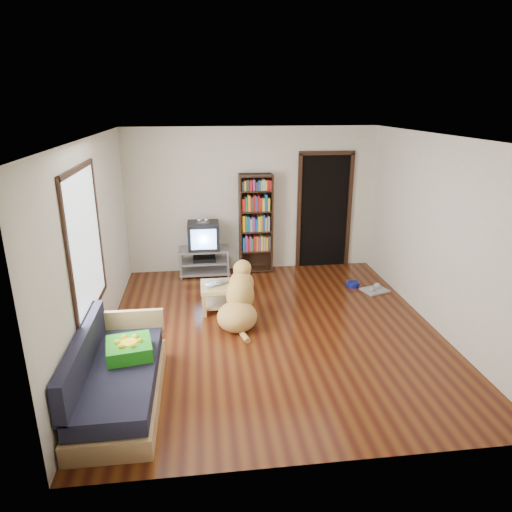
{
  "coord_description": "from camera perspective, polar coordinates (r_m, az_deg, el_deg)",
  "views": [
    {
      "loc": [
        -0.93,
        -5.6,
        3.01
      ],
      "look_at": [
        -0.17,
        0.55,
        0.9
      ],
      "focal_mm": 32.0,
      "sensor_mm": 36.0,
      "label": 1
    }
  ],
  "objects": [
    {
      "name": "laptop",
      "position": [
        6.83,
        -4.62,
        -3.58
      ],
      "size": [
        0.42,
        0.38,
        0.03
      ],
      "primitive_type": "imported",
      "rotation": [
        0.0,
        0.0,
        0.56
      ],
      "color": "silver",
      "rests_on": "coffee_table"
    },
    {
      "name": "grey_rag",
      "position": [
        7.88,
        14.64,
        -4.16
      ],
      "size": [
        0.48,
        0.42,
        0.03
      ],
      "primitive_type": "cube",
      "rotation": [
        0.0,
        0.0,
        0.3
      ],
      "color": "#979797",
      "rests_on": "ground"
    },
    {
      "name": "window",
      "position": [
        5.48,
        -20.56,
        1.58
      ],
      "size": [
        0.03,
        1.46,
        1.7
      ],
      "color": "white",
      "rests_on": "wall_left"
    },
    {
      "name": "dog",
      "position": [
        6.46,
        -2.09,
        -5.73
      ],
      "size": [
        0.71,
        1.1,
        0.9
      ],
      "color": "tan",
      "rests_on": "ground"
    },
    {
      "name": "wall_left",
      "position": [
        6.0,
        -19.46,
        1.16
      ],
      "size": [
        0.0,
        5.0,
        5.0
      ],
      "primitive_type": "plane",
      "rotation": [
        1.57,
        0.0,
        1.57
      ],
      "color": "beige",
      "rests_on": "ground"
    },
    {
      "name": "ground",
      "position": [
        6.42,
        2.11,
        -9.14
      ],
      "size": [
        5.0,
        5.0,
        0.0
      ],
      "primitive_type": "plane",
      "color": "#56280E",
      "rests_on": "ground"
    },
    {
      "name": "wall_right",
      "position": [
        6.66,
        21.75,
        2.58
      ],
      "size": [
        0.0,
        5.0,
        5.0
      ],
      "primitive_type": "plane",
      "rotation": [
        1.57,
        0.0,
        -1.57
      ],
      "color": "beige",
      "rests_on": "ground"
    },
    {
      "name": "tv_stand",
      "position": [
        8.31,
        -6.46,
        -0.55
      ],
      "size": [
        0.9,
        0.45,
        0.5
      ],
      "color": "#99999E",
      "rests_on": "ground"
    },
    {
      "name": "wall_front",
      "position": [
        3.66,
        8.6,
        -9.28
      ],
      "size": [
        4.5,
        0.0,
        4.5
      ],
      "primitive_type": "plane",
      "rotation": [
        -1.57,
        0.0,
        0.0
      ],
      "color": "beige",
      "rests_on": "ground"
    },
    {
      "name": "doorway",
      "position": [
        8.6,
        8.53,
        5.91
      ],
      "size": [
        1.03,
        0.05,
        2.19
      ],
      "color": "black",
      "rests_on": "wall_back"
    },
    {
      "name": "bookshelf",
      "position": [
        8.25,
        -0.03,
        4.72
      ],
      "size": [
        0.6,
        0.3,
        1.8
      ],
      "color": "black",
      "rests_on": "ground"
    },
    {
      "name": "green_cushion",
      "position": [
        5.16,
        -15.58,
        -11.08
      ],
      "size": [
        0.54,
        0.54,
        0.15
      ],
      "primitive_type": "cube",
      "rotation": [
        0.0,
        0.0,
        0.18
      ],
      "color": "#27971B",
      "rests_on": "sofa"
    },
    {
      "name": "ceiling",
      "position": [
        5.69,
        2.43,
        14.67
      ],
      "size": [
        5.0,
        5.0,
        0.0
      ],
      "primitive_type": "plane",
      "rotation": [
        3.14,
        0.0,
        0.0
      ],
      "color": "white",
      "rests_on": "ground"
    },
    {
      "name": "dog_bowl",
      "position": [
        7.99,
        12.01,
        -3.45
      ],
      "size": [
        0.22,
        0.22,
        0.08
      ],
      "primitive_type": "cylinder",
      "color": "navy",
      "rests_on": "ground"
    },
    {
      "name": "coffee_table",
      "position": [
        6.91,
        -4.61,
        -4.51
      ],
      "size": [
        0.55,
        0.55,
        0.4
      ],
      "color": "tan",
      "rests_on": "ground"
    },
    {
      "name": "wall_back",
      "position": [
        8.33,
        -0.51,
        6.97
      ],
      "size": [
        4.5,
        0.0,
        4.5
      ],
      "primitive_type": "plane",
      "rotation": [
        1.57,
        0.0,
        0.0
      ],
      "color": "beige",
      "rests_on": "ground"
    },
    {
      "name": "sofa",
      "position": [
        5.12,
        -17.09,
        -14.58
      ],
      "size": [
        0.8,
        1.8,
        0.8
      ],
      "color": "tan",
      "rests_on": "ground"
    },
    {
      "name": "crt_tv",
      "position": [
        8.19,
        -6.59,
        2.63
      ],
      "size": [
        0.55,
        0.52,
        0.58
      ],
      "color": "black",
      "rests_on": "tv_stand"
    }
  ]
}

